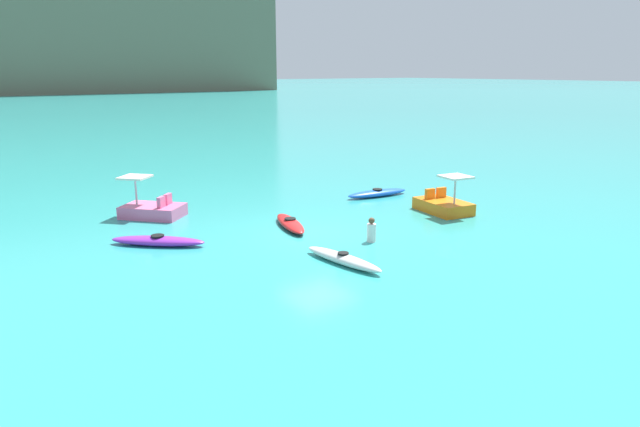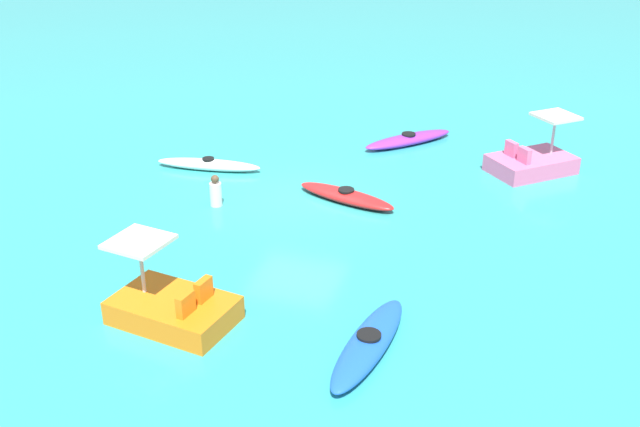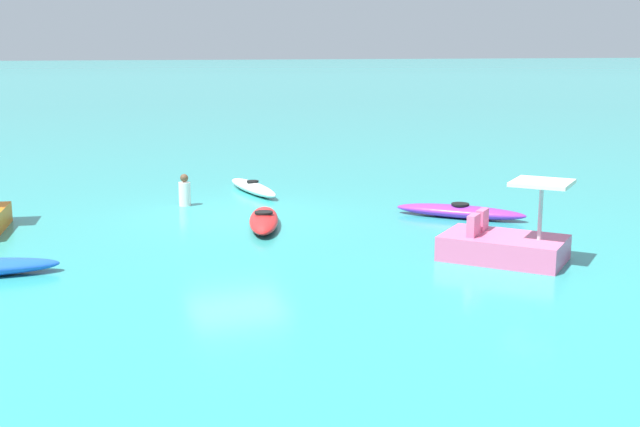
{
  "view_description": "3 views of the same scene",
  "coord_description": "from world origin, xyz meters",
  "px_view_note": "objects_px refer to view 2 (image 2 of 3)",
  "views": [
    {
      "loc": [
        -11.98,
        -16.61,
        5.9
      ],
      "look_at": [
        1.15,
        1.46,
        0.3
      ],
      "focal_mm": 32.31,
      "sensor_mm": 36.0,
      "label": 1
    },
    {
      "loc": [
        17.45,
        6.13,
        8.43
      ],
      "look_at": [
        1.65,
        1.21,
        0.54
      ],
      "focal_mm": 41.82,
      "sensor_mm": 36.0,
      "label": 2
    },
    {
      "loc": [
        4.92,
        19.44,
        4.2
      ],
      "look_at": [
        -1.26,
        2.82,
        0.55
      ],
      "focal_mm": 44.89,
      "sensor_mm": 36.0,
      "label": 3
    }
  ],
  "objects_px": {
    "kayak_purple": "(408,139)",
    "kayak_blue": "(369,343)",
    "pedal_boat_pink": "(532,161)",
    "pedal_boat_orange": "(173,306)",
    "person_near_shore": "(216,192)",
    "kayak_red": "(346,196)",
    "kayak_white": "(209,165)"
  },
  "relations": [
    {
      "from": "kayak_purple",
      "to": "kayak_blue",
      "type": "xyz_separation_m",
      "value": [
        11.4,
        1.49,
        0.0
      ]
    },
    {
      "from": "pedal_boat_pink",
      "to": "kayak_purple",
      "type": "bearing_deg",
      "value": -107.85
    },
    {
      "from": "kayak_purple",
      "to": "kayak_blue",
      "type": "height_order",
      "value": "same"
    },
    {
      "from": "kayak_purple",
      "to": "pedal_boat_pink",
      "type": "bearing_deg",
      "value": 72.15
    },
    {
      "from": "pedal_boat_orange",
      "to": "kayak_purple",
      "type": "bearing_deg",
      "value": 167.79
    },
    {
      "from": "person_near_shore",
      "to": "pedal_boat_pink",
      "type": "bearing_deg",
      "value": 122.02
    },
    {
      "from": "kayak_red",
      "to": "kayak_white",
      "type": "bearing_deg",
      "value": -102.4
    },
    {
      "from": "kayak_red",
      "to": "kayak_blue",
      "type": "height_order",
      "value": "same"
    },
    {
      "from": "kayak_red",
      "to": "pedal_boat_pink",
      "type": "bearing_deg",
      "value": 128.22
    },
    {
      "from": "pedal_boat_orange",
      "to": "kayak_white",
      "type": "bearing_deg",
      "value": -159.96
    },
    {
      "from": "kayak_red",
      "to": "pedal_boat_orange",
      "type": "relative_size",
      "value": 1.16
    },
    {
      "from": "pedal_boat_orange",
      "to": "pedal_boat_pink",
      "type": "bearing_deg",
      "value": 147.93
    },
    {
      "from": "kayak_red",
      "to": "person_near_shore",
      "type": "bearing_deg",
      "value": -68.58
    },
    {
      "from": "kayak_white",
      "to": "kayak_purple",
      "type": "bearing_deg",
      "value": 126.88
    },
    {
      "from": "kayak_purple",
      "to": "pedal_boat_pink",
      "type": "height_order",
      "value": "pedal_boat_pink"
    },
    {
      "from": "kayak_blue",
      "to": "pedal_boat_pink",
      "type": "bearing_deg",
      "value": 166.31
    },
    {
      "from": "pedal_boat_pink",
      "to": "person_near_shore",
      "type": "distance_m",
      "value": 9.38
    },
    {
      "from": "kayak_white",
      "to": "kayak_red",
      "type": "bearing_deg",
      "value": 77.6
    },
    {
      "from": "person_near_shore",
      "to": "pedal_boat_orange",
      "type": "bearing_deg",
      "value": 15.59
    },
    {
      "from": "kayak_purple",
      "to": "kayak_blue",
      "type": "relative_size",
      "value": 0.87
    },
    {
      "from": "person_near_shore",
      "to": "kayak_red",
      "type": "bearing_deg",
      "value": 111.42
    },
    {
      "from": "kayak_white",
      "to": "pedal_boat_pink",
      "type": "height_order",
      "value": "pedal_boat_pink"
    },
    {
      "from": "kayak_red",
      "to": "pedal_boat_pink",
      "type": "xyz_separation_m",
      "value": [
        -3.69,
        4.69,
        0.17
      ]
    },
    {
      "from": "kayak_blue",
      "to": "pedal_boat_orange",
      "type": "height_order",
      "value": "pedal_boat_orange"
    },
    {
      "from": "kayak_white",
      "to": "kayak_purple",
      "type": "height_order",
      "value": "same"
    },
    {
      "from": "kayak_red",
      "to": "kayak_blue",
      "type": "xyz_separation_m",
      "value": [
        6.43,
        2.23,
        -0.0
      ]
    },
    {
      "from": "kayak_blue",
      "to": "pedal_boat_pink",
      "type": "relative_size",
      "value": 1.2
    },
    {
      "from": "kayak_white",
      "to": "person_near_shore",
      "type": "distance_m",
      "value": 2.63
    },
    {
      "from": "kayak_red",
      "to": "person_near_shore",
      "type": "relative_size",
      "value": 3.45
    },
    {
      "from": "kayak_purple",
      "to": "person_near_shore",
      "type": "xyz_separation_m",
      "value": [
        6.25,
        -4.0,
        0.22
      ]
    },
    {
      "from": "kayak_purple",
      "to": "kayak_red",
      "type": "bearing_deg",
      "value": -8.4
    },
    {
      "from": "kayak_white",
      "to": "pedal_boat_pink",
      "type": "xyz_separation_m",
      "value": [
        -2.69,
        9.24,
        0.17
      ]
    }
  ]
}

